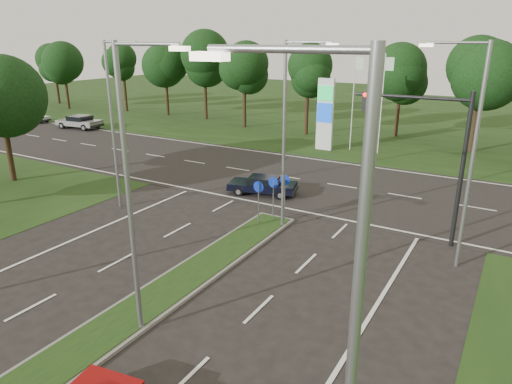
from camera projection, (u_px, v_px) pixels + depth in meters
The scene contains 17 objects.
verge_far at pixel (424, 118), 55.30m from camera, with size 160.00×50.00×0.02m, color black.
cross_road at pixel (327, 184), 29.97m from camera, with size 160.00×12.00×0.02m, color black.
median_kerb at pixel (74, 355), 13.61m from camera, with size 2.00×26.00×0.12m, color slate.
streetlight_median_near at pixel (133, 183), 13.17m from camera, with size 2.53×0.22×9.00m.
streetlight_median_far at pixel (288, 128), 21.34m from camera, with size 2.53×0.22×9.00m.
streetlight_left_far at pixel (114, 118), 24.18m from camera, with size 2.53×0.22×9.00m.
streetlight_right_far at pixel (469, 147), 17.59m from camera, with size 2.53×0.22×9.00m.
streetlight_right_near at pixel (339, 346), 6.15m from camera, with size 2.53×0.22×9.00m.
traffic_signal at pixel (433, 143), 20.13m from camera, with size 5.10×0.42×7.00m.
median_signs at pixel (272, 190), 23.22m from camera, with size 1.16×1.76×2.38m.
gas_pylon at pixel (328, 113), 38.17m from camera, with size 5.80×1.26×8.00m.
tree_left_far at pixel (2, 88), 28.41m from camera, with size 5.20×5.20×8.86m.
treeline_far at pixel (400, 65), 40.77m from camera, with size 6.00×6.00×9.90m.
navy_sedan at pixel (263, 185), 27.78m from camera, with size 4.34×2.65×1.11m.
far_car_a at pixel (79, 122), 48.32m from camera, with size 5.01×2.54×1.39m.
far_car_b at pixel (34, 117), 52.09m from camera, with size 3.75×1.68×1.07m.
far_car_c at pixel (2, 113), 55.02m from camera, with size 4.20×2.27×1.15m.
Camera 1 is at (10.46, -3.02, 9.01)m, focal length 32.00 mm.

